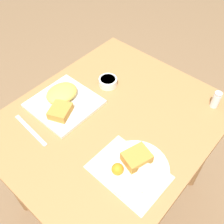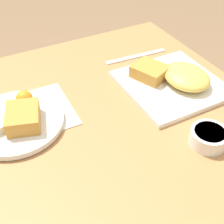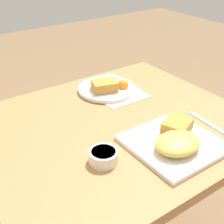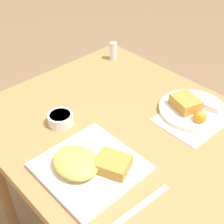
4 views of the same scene
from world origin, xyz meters
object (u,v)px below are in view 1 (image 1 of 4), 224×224
plate_oval_far (136,167)px  butter_knife (31,130)px  sauce_ramekin (108,82)px  salt_shaker (216,100)px  plate_square_near (63,100)px

plate_oval_far → butter_knife: size_ratio=1.13×
sauce_ramekin → butter_knife: (0.41, -0.06, -0.02)m
salt_shaker → butter_knife: bearing=-38.8°
plate_oval_far → sauce_ramekin: (-0.27, -0.37, 0.00)m
plate_square_near → butter_knife: plate_square_near is taller
butter_knife → sauce_ramekin: bearing=86.3°
sauce_ramekin → butter_knife: bearing=-7.7°
butter_knife → plate_square_near: bearing=97.4°
plate_square_near → salt_shaker: (-0.43, 0.51, 0.01)m
sauce_ramekin → salt_shaker: 0.49m
plate_square_near → plate_oval_far: bearing=84.0°
sauce_ramekin → plate_square_near: bearing=-16.7°
sauce_ramekin → butter_knife: size_ratio=0.41×
plate_oval_far → butter_knife: (0.14, -0.43, -0.02)m
plate_square_near → butter_knife: size_ratio=1.25×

